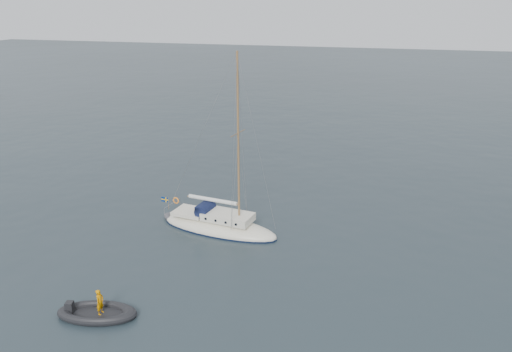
# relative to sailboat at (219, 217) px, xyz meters

# --- Properties ---
(ground) EXTENTS (300.00, 300.00, 0.00)m
(ground) POSITION_rel_sailboat_xyz_m (3.72, -2.44, -0.97)
(ground) COLOR black
(ground) RESTS_ON ground
(sailboat) EXTENTS (9.02, 2.70, 12.85)m
(sailboat) POSITION_rel_sailboat_xyz_m (0.00, 0.00, 0.00)
(sailboat) COLOR white
(sailboat) RESTS_ON ground
(dinghy) EXTENTS (2.75, 1.24, 0.39)m
(dinghy) POSITION_rel_sailboat_xyz_m (-3.35, 0.56, -0.80)
(dinghy) COLOR #4B4B50
(dinghy) RESTS_ON ground
(rib) EXTENTS (4.11, 1.87, 1.58)m
(rib) POSITION_rel_sailboat_xyz_m (-2.47, -11.29, -0.72)
(rib) COLOR black
(rib) RESTS_ON ground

